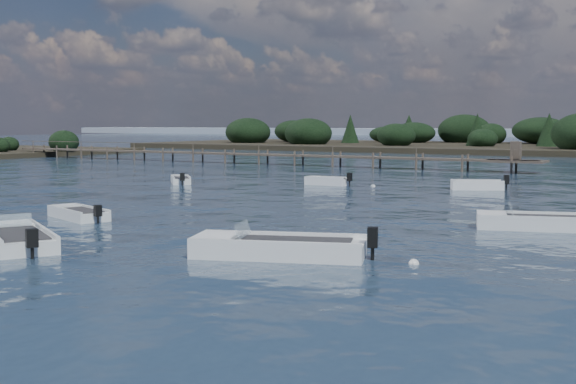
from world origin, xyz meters
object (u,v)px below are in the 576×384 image
Objects in this scene: dinghy_extra_a at (18,241)px; tender_far_grey at (181,181)px; dinghy_mid_grey at (78,216)px; tender_far_white at (327,183)px; dinghy_mid_white_b at (537,225)px; dinghy_mid_white_a at (278,251)px; tender_far_grey_b at (477,187)px; jetty at (263,155)px.

dinghy_extra_a is 1.72× the size of tender_far_grey.
tender_far_white is at bearing 86.24° from dinghy_mid_grey.
dinghy_mid_white_b is 1.00× the size of dinghy_extra_a.
dinghy_mid_white_a reaches higher than tender_far_grey.
tender_far_white is 10.40m from tender_far_grey.
dinghy_mid_white_a is (-5.82, -10.46, 0.01)m from dinghy_mid_white_b.
dinghy_mid_white_b is 11.97m from dinghy_mid_white_a.
tender_far_grey is at bearing 115.37° from dinghy_mid_grey.
dinghy_mid_grey is 1.21× the size of tender_far_white.
jetty is (-27.44, 17.45, 0.81)m from tender_far_grey_b.
tender_far_white is at bearing 114.24° from dinghy_mid_white_a.
dinghy_mid_white_b is 19.65m from dinghy_mid_grey.
tender_far_grey is at bearing 116.81° from dinghy_extra_a.
dinghy_mid_white_b is (7.01, -15.91, -0.01)m from tender_far_grey_b.
tender_far_grey_b reaches higher than dinghy_mid_grey.
dinghy_mid_white_a is at bearing -44.83° from tender_far_grey.
dinghy_mid_white_a is 12.92m from dinghy_mid_grey.
tender_far_white is (-16.91, 14.15, -0.01)m from dinghy_mid_white_b.
dinghy_mid_white_b is 1.30× the size of dinghy_mid_grey.
dinghy_mid_white_b reaches higher than tender_far_grey_b.
jetty is (-17.54, 19.21, 0.82)m from tender_far_white.
dinghy_mid_white_b reaches higher than tender_far_grey.
dinghy_mid_white_a reaches higher than tender_far_grey_b.
dinghy_mid_white_a is at bearing -65.76° from tender_far_white.
dinghy_mid_white_a is 1.77× the size of tender_far_white.
tender_far_grey is at bearing -156.81° from tender_far_white.
dinghy_mid_white_a is at bearing -14.85° from dinghy_mid_grey.
jetty is at bearing 112.98° from dinghy_extra_a.
dinghy_mid_white_b reaches higher than dinghy_extra_a.
tender_far_white is (-2.28, 27.51, -0.00)m from dinghy_extra_a.
dinghy_mid_white_a is at bearing -87.43° from tender_far_grey_b.
dinghy_mid_white_b is at bearing 42.39° from dinghy_extra_a.
tender_far_grey_b is 30.25m from dinghy_extra_a.
dinghy_mid_grey is at bearing -116.10° from tender_far_grey_b.
tender_far_grey_b is 0.69× the size of dinghy_mid_white_b.
jetty reaches higher than tender_far_white.
dinghy_mid_white_a reaches higher than dinghy_mid_white_b.
dinghy_extra_a is (-7.62, -29.27, -0.01)m from tender_far_grey_b.
tender_far_grey_b is 0.61× the size of dinghy_mid_white_a.
dinghy_mid_white_b reaches higher than dinghy_mid_grey.
tender_far_grey_b is at bearing 63.90° from dinghy_mid_grey.
jetty is (-16.14, 40.51, 0.85)m from dinghy_mid_grey.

